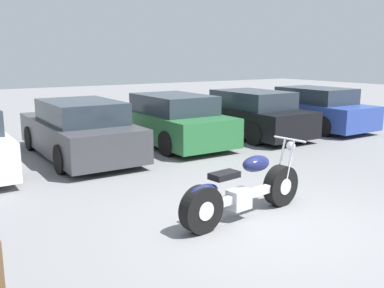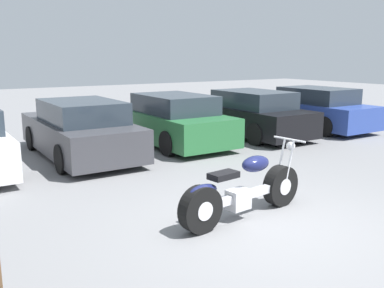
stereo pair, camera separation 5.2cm
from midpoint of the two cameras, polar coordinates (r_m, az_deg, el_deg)
name	(u,v)px [view 1 (the left image)]	position (r m, az deg, el deg)	size (l,w,h in m)	color
ground_plane	(272,225)	(6.44, 10.33, -10.53)	(60.00, 60.00, 0.00)	slate
motorcycle	(243,191)	(6.50, 6.58, -6.29)	(2.40, 0.69, 1.10)	black
parked_car_dark_grey	(79,130)	(10.68, -14.95, 1.75)	(1.85, 4.42, 1.39)	#3D3D42
parked_car_green	(170,121)	(11.95, -3.12, 3.14)	(1.85, 4.42, 1.39)	#286B38
parked_car_black	(247,114)	(13.30, 7.30, 3.94)	(1.85, 4.42, 1.39)	black
parked_car_blue	(310,109)	(15.05, 15.40, 4.50)	(1.85, 4.42, 1.39)	#2D479E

